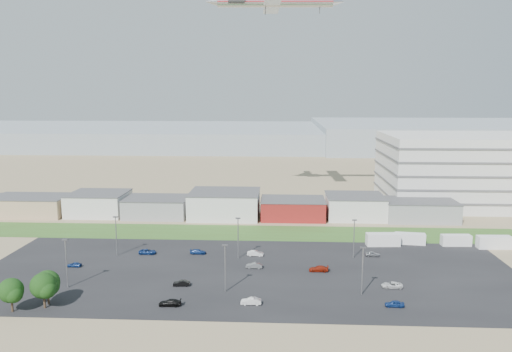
# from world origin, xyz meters

# --- Properties ---
(ground) EXTENTS (700.00, 700.00, 0.00)m
(ground) POSITION_xyz_m (0.00, 0.00, 0.00)
(ground) COLOR #8A7958
(ground) RESTS_ON ground
(parking_lot) EXTENTS (120.00, 50.00, 0.01)m
(parking_lot) POSITION_xyz_m (5.00, 20.00, 0.01)
(parking_lot) COLOR black
(parking_lot) RESTS_ON ground
(grass_strip) EXTENTS (160.00, 16.00, 0.02)m
(grass_strip) POSITION_xyz_m (0.00, 52.00, 0.01)
(grass_strip) COLOR #3A5921
(grass_strip) RESTS_ON ground
(hills_backdrop) EXTENTS (700.00, 200.00, 9.00)m
(hills_backdrop) POSITION_xyz_m (40.00, 315.00, 4.50)
(hills_backdrop) COLOR gray
(hills_backdrop) RESTS_ON ground
(building_row) EXTENTS (170.00, 20.00, 8.00)m
(building_row) POSITION_xyz_m (-17.00, 71.00, 4.00)
(building_row) COLOR silver
(building_row) RESTS_ON ground
(parking_garage) EXTENTS (80.00, 40.00, 25.00)m
(parking_garage) POSITION_xyz_m (90.00, 95.00, 12.50)
(parking_garage) COLOR silver
(parking_garage) RESTS_ON ground
(box_trailer_a) EXTENTS (8.82, 3.26, 3.25)m
(box_trailer_a) POSITION_xyz_m (39.00, 41.51, 1.62)
(box_trailer_a) COLOR silver
(box_trailer_a) RESTS_ON ground
(box_trailer_b) EXTENTS (7.96, 3.39, 2.89)m
(box_trailer_b) POSITION_xyz_m (46.49, 43.38, 1.45)
(box_trailer_b) COLOR silver
(box_trailer_b) RESTS_ON ground
(box_trailer_c) EXTENTS (7.70, 2.72, 2.85)m
(box_trailer_c) POSITION_xyz_m (58.15, 42.56, 1.42)
(box_trailer_c) COLOR silver
(box_trailer_c) RESTS_ON ground
(box_trailer_d) EXTENTS (8.64, 2.99, 3.21)m
(box_trailer_d) POSITION_xyz_m (67.15, 40.63, 1.60)
(box_trailer_d) COLOR silver
(box_trailer_d) RESTS_ON ground
(tree_mid) EXTENTS (4.78, 4.78, 7.17)m
(tree_mid) POSITION_xyz_m (-36.59, -2.80, 3.59)
(tree_mid) COLOR black
(tree_mid) RESTS_ON ground
(tree_right) EXTENTS (5.12, 5.12, 7.68)m
(tree_right) POSITION_xyz_m (-31.45, -0.93, 3.84)
(tree_right) COLOR black
(tree_right) RESTS_ON ground
(tree_near) EXTENTS (4.98, 4.98, 7.47)m
(tree_near) POSITION_xyz_m (-31.55, 0.82, 3.74)
(tree_near) COLOR black
(tree_near) RESTS_ON ground
(lightpole_front_l) EXTENTS (1.21, 0.50, 10.25)m
(lightpole_front_l) POSITION_xyz_m (-31.42, 9.12, 5.13)
(lightpole_front_l) COLOR slate
(lightpole_front_l) RESTS_ON ground
(lightpole_front_m) EXTENTS (1.15, 0.48, 9.76)m
(lightpole_front_m) POSITION_xyz_m (1.18, 8.58, 4.88)
(lightpole_front_m) COLOR slate
(lightpole_front_m) RESTS_ON ground
(lightpole_front_r) EXTENTS (1.15, 0.48, 9.81)m
(lightpole_front_r) POSITION_xyz_m (28.31, 8.33, 4.90)
(lightpole_front_r) COLOR slate
(lightpole_front_r) RESTS_ON ground
(lightpole_back_l) EXTENTS (1.16, 0.48, 9.85)m
(lightpole_back_l) POSITION_xyz_m (-28.01, 29.86, 4.92)
(lightpole_back_l) COLOR slate
(lightpole_back_l) RESTS_ON ground
(lightpole_back_m) EXTENTS (1.18, 0.49, 10.06)m
(lightpole_back_m) POSITION_xyz_m (1.98, 29.27, 5.03)
(lightpole_back_m) COLOR slate
(lightpole_back_m) RESTS_ON ground
(lightpole_back_r) EXTENTS (1.12, 0.47, 9.50)m
(lightpole_back_r) POSITION_xyz_m (29.88, 31.09, 4.75)
(lightpole_back_r) COLOR slate
(lightpole_back_r) RESTS_ON ground
(airliner) EXTENTS (48.79, 34.51, 13.97)m
(airliner) POSITION_xyz_m (9.65, 88.63, 70.00)
(airliner) COLOR silver
(parked_car_0) EXTENTS (4.30, 2.04, 1.19)m
(parked_car_0) POSITION_xyz_m (35.08, 12.31, 0.59)
(parked_car_0) COLOR silver
(parked_car_0) RESTS_ON ground
(parked_car_2) EXTENTS (3.60, 1.55, 1.21)m
(parked_car_2) POSITION_xyz_m (33.54, 2.92, 0.60)
(parked_car_2) COLOR navy
(parked_car_2) RESTS_ON ground
(parked_car_3) EXTENTS (4.26, 1.81, 1.23)m
(parked_car_3) POSITION_xyz_m (-8.44, 1.22, 0.61)
(parked_car_3) COLOR black
(parked_car_3) RESTS_ON ground
(parked_car_4) EXTENTS (3.59, 1.46, 1.16)m
(parked_car_4) POSITION_xyz_m (-8.24, 11.07, 0.58)
(parked_car_4) COLOR black
(parked_car_4) RESTS_ON ground
(parked_car_5) EXTENTS (3.25, 1.39, 1.10)m
(parked_car_5) POSITION_xyz_m (-35.15, 21.27, 0.55)
(parked_car_5) COLOR navy
(parked_car_5) RESTS_ON ground
(parked_car_6) EXTENTS (3.98, 1.62, 1.16)m
(parked_car_6) POSITION_xyz_m (-8.29, 32.11, 0.58)
(parked_car_6) COLOR navy
(parked_car_6) RESTS_ON ground
(parked_car_7) EXTENTS (3.85, 1.50, 1.25)m
(parked_car_7) POSITION_xyz_m (6.21, 22.55, 0.62)
(parked_car_7) COLOR #595B5E
(parked_car_7) RESTS_ON ground
(parked_car_8) EXTENTS (3.63, 1.58, 1.22)m
(parked_car_8) POSITION_xyz_m (34.70, 32.43, 0.61)
(parked_car_8) COLOR #A5A5AA
(parked_car_8) RESTS_ON ground
(parked_car_9) EXTENTS (4.28, 1.98, 1.19)m
(parked_car_9) POSITION_xyz_m (-20.83, 31.37, 0.60)
(parked_car_9) COLOR navy
(parked_car_9) RESTS_ON ground
(parked_car_11) EXTENTS (4.07, 1.73, 1.30)m
(parked_car_11) POSITION_xyz_m (6.03, 31.28, 0.65)
(parked_car_11) COLOR silver
(parked_car_11) RESTS_ON ground
(parked_car_12) EXTENTS (4.40, 1.87, 1.27)m
(parked_car_12) POSITION_xyz_m (20.78, 21.16, 0.63)
(parked_car_12) COLOR maroon
(parked_car_12) RESTS_ON ground
(parked_car_13) EXTENTS (3.89, 1.39, 1.28)m
(parked_car_13) POSITION_xyz_m (6.71, 2.63, 0.64)
(parked_car_13) COLOR silver
(parked_car_13) RESTS_ON ground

